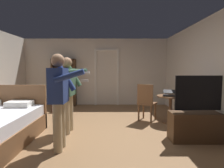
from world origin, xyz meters
TOP-DOWN VIEW (x-y plane):
  - ground_plane at (0.00, 0.00)m, footprint 7.21×7.21m
  - wall_back at (0.00, 3.34)m, footprint 5.60×0.12m
  - wall_right at (2.74, 0.00)m, footprint 0.12×6.79m
  - doorway_frame at (0.41, 3.26)m, footprint 0.93×0.08m
  - bookshelf at (-1.17, 3.11)m, footprint 0.86×0.32m
  - tv_flatscreen at (2.38, -0.23)m, footprint 1.28×0.40m
  - side_table at (2.12, 0.95)m, footprint 0.69×0.69m
  - laptop at (2.08, 0.91)m, footprint 0.39×0.39m
  - bottle_on_table at (2.26, 0.87)m, footprint 0.06×0.06m
  - wooden_chair at (1.51, 1.06)m, footprint 0.58×0.58m
  - person_blue_shirt at (-0.28, -0.61)m, footprint 0.67×0.53m
  - person_striped_shirt at (-0.34, 0.25)m, footprint 0.67×0.64m
  - suitcase_dark at (-1.06, 2.13)m, footprint 0.48×0.36m

SIDE VIEW (x-z plane):
  - ground_plane at x=0.00m, z-range 0.00..0.00m
  - suitcase_dark at x=-1.06m, z-range 0.00..0.31m
  - tv_flatscreen at x=2.38m, z-range -0.27..1.00m
  - side_table at x=2.12m, z-range 0.13..0.83m
  - wooden_chair at x=1.51m, z-range 0.05..1.04m
  - laptop at x=2.08m, z-range 0.67..0.83m
  - bottle_on_table at x=2.26m, z-range 0.68..0.96m
  - person_blue_shirt at x=-0.28m, z-range 0.12..1.76m
  - bookshelf at x=-1.17m, z-range 0.07..1.81m
  - person_striped_shirt at x=-0.34m, z-range 0.13..1.77m
  - doorway_frame at x=0.41m, z-range 0.16..2.29m
  - wall_back at x=0.00m, z-range 0.00..2.51m
  - wall_right at x=2.74m, z-range 0.00..2.51m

